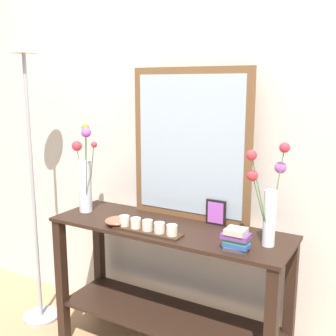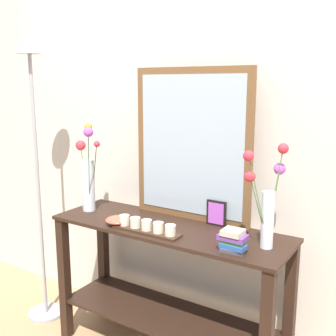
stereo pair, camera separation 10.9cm
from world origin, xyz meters
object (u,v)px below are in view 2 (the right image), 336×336
at_px(mirror_leaning, 191,145).
at_px(candle_tray, 147,227).
at_px(book_stack, 233,240).
at_px(floor_lamp, 35,135).
at_px(console_table, 168,276).
at_px(decorative_bowl, 118,220).
at_px(vase_right, 267,200).
at_px(tall_vase_left, 88,175).
at_px(picture_frame_small, 216,213).

relative_size(mirror_leaning, candle_tray, 2.20).
relative_size(book_stack, floor_lamp, 0.07).
bearing_deg(console_table, decorative_bowl, -153.80).
height_order(candle_tray, decorative_bowl, candle_tray).
height_order(mirror_leaning, candle_tray, mirror_leaning).
relative_size(console_table, floor_lamp, 0.74).
xyz_separation_m(vase_right, book_stack, (-0.11, -0.13, -0.18)).
relative_size(console_table, tall_vase_left, 2.51).
bearing_deg(candle_tray, vase_right, 12.95).
xyz_separation_m(decorative_bowl, book_stack, (0.69, -0.01, 0.03)).
distance_m(tall_vase_left, book_stack, 1.03).
bearing_deg(mirror_leaning, candle_tray, -104.69).
bearing_deg(picture_frame_small, vase_right, -24.42).
bearing_deg(picture_frame_small, mirror_leaning, 169.39).
relative_size(console_table, decorative_bowl, 9.58).
bearing_deg(book_stack, decorative_bowl, 179.46).
xyz_separation_m(book_stack, floor_lamp, (-1.39, 0.05, 0.39)).
bearing_deg(console_table, vase_right, 0.08).
bearing_deg(decorative_bowl, candle_tray, -3.82).
distance_m(vase_right, candle_tray, 0.65).
distance_m(console_table, floor_lamp, 1.21).
xyz_separation_m(tall_vase_left, vase_right, (1.12, 0.02, 0.01)).
bearing_deg(tall_vase_left, vase_right, 0.94).
height_order(mirror_leaning, vase_right, mirror_leaning).
height_order(mirror_leaning, book_stack, mirror_leaning).
bearing_deg(decorative_bowl, book_stack, -0.54).
bearing_deg(console_table, mirror_leaning, 78.49).
bearing_deg(picture_frame_small, decorative_bowl, -149.51).
height_order(tall_vase_left, picture_frame_small, tall_vase_left).
distance_m(console_table, decorative_bowl, 0.43).
relative_size(tall_vase_left, picture_frame_small, 3.80).
xyz_separation_m(console_table, tall_vase_left, (-0.57, -0.02, 0.52)).
bearing_deg(book_stack, picture_frame_small, 128.45).
height_order(mirror_leaning, tall_vase_left, mirror_leaning).
height_order(book_stack, floor_lamp, floor_lamp).
bearing_deg(vase_right, floor_lamp, -176.82).
xyz_separation_m(mirror_leaning, vase_right, (0.51, -0.19, -0.20)).
bearing_deg(candle_tray, picture_frame_small, 47.56).
distance_m(tall_vase_left, decorative_bowl, 0.39).
bearing_deg(mirror_leaning, console_table, -101.51).
relative_size(tall_vase_left, decorative_bowl, 3.81).
height_order(vase_right, floor_lamp, floor_lamp).
bearing_deg(floor_lamp, console_table, 4.98).
distance_m(candle_tray, picture_frame_small, 0.40).
xyz_separation_m(candle_tray, decorative_bowl, (-0.20, 0.01, -0.00)).
relative_size(candle_tray, picture_frame_small, 2.75).
relative_size(mirror_leaning, picture_frame_small, 6.05).
height_order(console_table, tall_vase_left, tall_vase_left).
distance_m(candle_tray, decorative_bowl, 0.20).
height_order(candle_tray, picture_frame_small, picture_frame_small).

